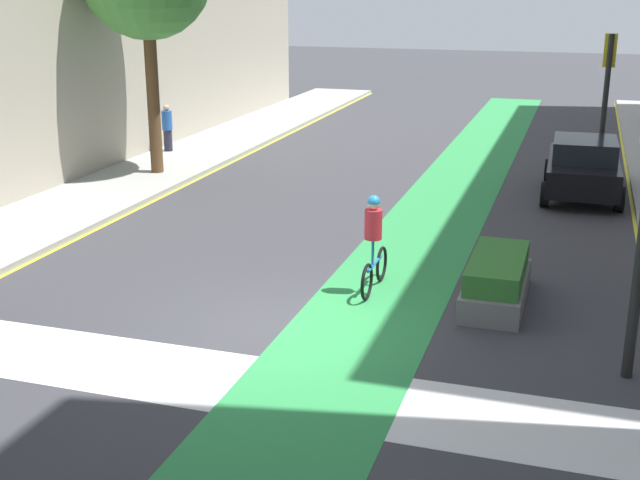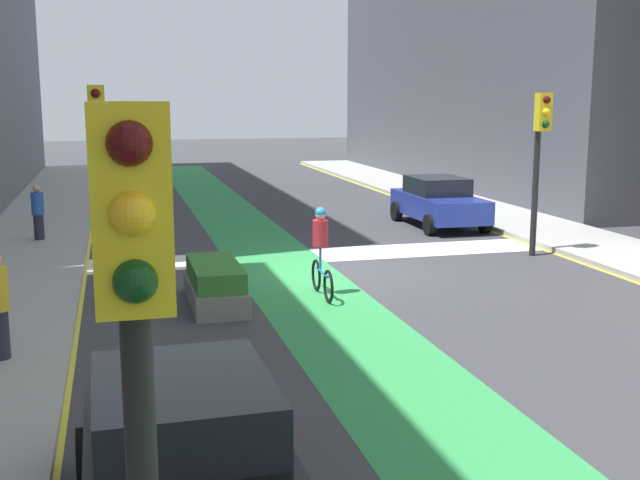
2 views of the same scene
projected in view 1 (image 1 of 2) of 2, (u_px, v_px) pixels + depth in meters
ground_plane at (275, 328)px, 13.72m from camera, size 120.00×120.00×0.00m
bike_lane_paint at (354, 338)px, 13.33m from camera, size 2.40×60.00×0.01m
crosswalk_band at (226, 381)px, 11.90m from camera, size 12.00×1.80×0.01m
traffic_signal_far_right at (608, 76)px, 24.11m from camera, size 0.35×0.52×4.08m
car_black_right_far at (583, 167)px, 22.00m from camera, size 2.09×4.24×1.57m
cyclist_in_lane at (374, 242)px, 15.07m from camera, size 0.32×1.73×1.86m
pedestrian_sidewalk_left_a at (167, 128)px, 27.17m from camera, size 0.34×0.34×1.53m
median_planter at (497, 281)px, 14.75m from camera, size 1.03×2.60×0.85m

